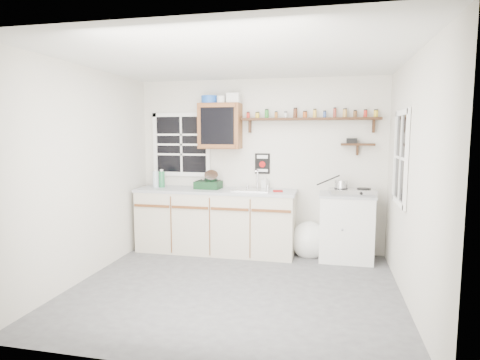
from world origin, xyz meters
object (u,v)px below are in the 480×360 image
Objects in this scene: upper_cabinet at (220,126)px; spice_shelf at (310,118)px; right_cabinet at (346,227)px; hotplate at (352,191)px; main_cabinet at (216,221)px; dish_rack at (209,183)px.

spice_shelf is at bearing 3.10° from upper_cabinet.
hotplate reaches higher than right_cabinet.
right_cabinet is at bearing -3.76° from upper_cabinet.
hotplate reaches higher than main_cabinet.
dish_rack is (-1.42, -0.15, -0.92)m from spice_shelf.
main_cabinet reaches higher than right_cabinet.
dish_rack reaches higher than hotplate.
upper_cabinet reaches higher than right_cabinet.
upper_cabinet is 1.28m from spice_shelf.
dish_rack reaches higher than right_cabinet.
right_cabinet is 1.40× the size of upper_cabinet.
main_cabinet is at bearing 173.31° from hotplate.
hotplate is at bearing -16.80° from right_cabinet.
right_cabinet is 2.02m from dish_rack.
dish_rack is 2.01m from hotplate.
spice_shelf is at bearing 9.22° from main_cabinet.
spice_shelf is (1.31, 0.21, 1.47)m from main_cabinet.
dish_rack is (-0.11, 0.06, 0.55)m from main_cabinet.
upper_cabinet is 0.34× the size of spice_shelf.
dish_rack is (-0.15, -0.08, -0.82)m from upper_cabinet.
upper_cabinet reaches higher than spice_shelf.
spice_shelf is (1.28, 0.07, 0.10)m from upper_cabinet.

